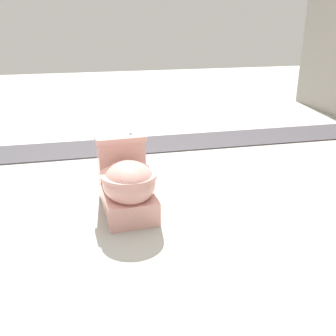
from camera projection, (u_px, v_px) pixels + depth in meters
The scene contains 3 objects.
ground_plane at pixel (137, 202), 2.98m from camera, with size 14.00×14.00×0.00m, color #A8A59E.
gravel_strip at pixel (164, 143), 4.27m from camera, with size 0.56×8.00×0.01m, color #423F44.
toilet at pixel (127, 182), 2.77m from camera, with size 0.65×0.41×0.52m.
Camera 1 is at (2.65, -0.36, 1.34)m, focal length 42.00 mm.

